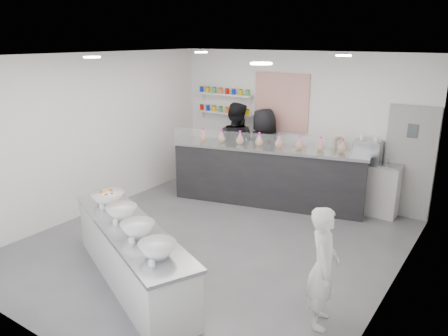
# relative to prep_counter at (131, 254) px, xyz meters

# --- Properties ---
(floor) EXTENTS (6.00, 6.00, 0.00)m
(floor) POSITION_rel_prep_counter_xyz_m (0.24, 1.57, -0.42)
(floor) COLOR #515156
(floor) RESTS_ON ground
(ceiling) EXTENTS (6.00, 6.00, 0.00)m
(ceiling) POSITION_rel_prep_counter_xyz_m (0.24, 1.57, 2.58)
(ceiling) COLOR white
(ceiling) RESTS_ON floor
(back_wall) EXTENTS (5.50, 0.00, 5.50)m
(back_wall) POSITION_rel_prep_counter_xyz_m (0.24, 4.57, 1.08)
(back_wall) COLOR white
(back_wall) RESTS_ON floor
(left_wall) EXTENTS (0.00, 6.00, 6.00)m
(left_wall) POSITION_rel_prep_counter_xyz_m (-2.51, 1.57, 1.08)
(left_wall) COLOR white
(left_wall) RESTS_ON floor
(right_wall) EXTENTS (0.00, 6.00, 6.00)m
(right_wall) POSITION_rel_prep_counter_xyz_m (2.99, 1.57, 1.08)
(right_wall) COLOR white
(right_wall) RESTS_ON floor
(back_door) EXTENTS (0.88, 0.04, 2.10)m
(back_door) POSITION_rel_prep_counter_xyz_m (2.54, 4.54, 0.63)
(back_door) COLOR gray
(back_door) RESTS_ON floor
(pattern_panel) EXTENTS (1.25, 0.03, 1.20)m
(pattern_panel) POSITION_rel_prep_counter_xyz_m (-0.11, 4.54, 1.53)
(pattern_panel) COLOR #B73E2F
(pattern_panel) RESTS_ON back_wall
(jar_shelf_lower) EXTENTS (1.45, 0.22, 0.04)m
(jar_shelf_lower) POSITION_rel_prep_counter_xyz_m (-1.51, 4.47, 1.18)
(jar_shelf_lower) COLOR silver
(jar_shelf_lower) RESTS_ON back_wall
(jar_shelf_upper) EXTENTS (1.45, 0.22, 0.04)m
(jar_shelf_upper) POSITION_rel_prep_counter_xyz_m (-1.51, 4.47, 1.60)
(jar_shelf_upper) COLOR silver
(jar_shelf_upper) RESTS_ON back_wall
(preserve_jars) EXTENTS (1.45, 0.10, 0.56)m
(preserve_jars) POSITION_rel_prep_counter_xyz_m (-1.51, 4.45, 1.46)
(preserve_jars) COLOR #CD0A00
(preserve_jars) RESTS_ON jar_shelf_lower
(downlight_0) EXTENTS (0.24, 0.24, 0.02)m
(downlight_0) POSITION_rel_prep_counter_xyz_m (-1.16, 0.57, 2.56)
(downlight_0) COLOR white
(downlight_0) RESTS_ON ceiling
(downlight_1) EXTENTS (0.24, 0.24, 0.02)m
(downlight_1) POSITION_rel_prep_counter_xyz_m (1.64, 0.57, 2.56)
(downlight_1) COLOR white
(downlight_1) RESTS_ON ceiling
(downlight_2) EXTENTS (0.24, 0.24, 0.02)m
(downlight_2) POSITION_rel_prep_counter_xyz_m (-1.16, 3.17, 2.56)
(downlight_2) COLOR white
(downlight_2) RESTS_ON ceiling
(downlight_3) EXTENTS (0.24, 0.24, 0.02)m
(downlight_3) POSITION_rel_prep_counter_xyz_m (1.64, 3.17, 2.56)
(downlight_3) COLOR white
(downlight_3) RESTS_ON ceiling
(prep_counter) EXTENTS (3.07, 1.92, 0.83)m
(prep_counter) POSITION_rel_prep_counter_xyz_m (0.00, 0.00, 0.00)
(prep_counter) COLOR #B5B6B1
(prep_counter) RESTS_ON floor
(back_bar) EXTENTS (3.89, 1.60, 1.19)m
(back_bar) POSITION_rel_prep_counter_xyz_m (0.09, 3.67, 0.18)
(back_bar) COLOR black
(back_bar) RESTS_ON floor
(sneeze_guard) EXTENTS (3.68, 0.92, 0.32)m
(sneeze_guard) POSITION_rel_prep_counter_xyz_m (0.17, 3.35, 0.93)
(sneeze_guard) COLOR white
(sneeze_guard) RESTS_ON back_bar
(espresso_ledge) EXTENTS (1.37, 0.43, 1.01)m
(espresso_ledge) POSITION_rel_prep_counter_xyz_m (1.79, 4.35, 0.09)
(espresso_ledge) COLOR #B5B6B1
(espresso_ledge) RESTS_ON floor
(espresso_machine) EXTENTS (0.51, 0.35, 0.39)m
(espresso_machine) POSITION_rel_prep_counter_xyz_m (1.82, 4.35, 0.79)
(espresso_machine) COLOR #93969E
(espresso_machine) RESTS_ON espresso_ledge
(cup_stacks) EXTENTS (0.26, 0.24, 0.35)m
(cup_stacks) POSITION_rel_prep_counter_xyz_m (1.24, 4.35, 0.77)
(cup_stacks) COLOR gray
(cup_stacks) RESTS_ON espresso_ledge
(prep_bowls) EXTENTS (2.40, 1.50, 0.18)m
(prep_bowls) POSITION_rel_prep_counter_xyz_m (0.00, 0.00, 0.51)
(prep_bowls) COLOR white
(prep_bowls) RESTS_ON prep_counter
(label_cards) EXTENTS (2.01, 0.04, 0.07)m
(label_cards) POSITION_rel_prep_counter_xyz_m (0.23, -0.49, 0.45)
(label_cards) COLOR white
(label_cards) RESTS_ON prep_counter
(cookie_bags) EXTENTS (2.91, 0.86, 0.28)m
(cookie_bags) POSITION_rel_prep_counter_xyz_m (0.09, 3.67, 0.91)
(cookie_bags) COLOR #C46584
(cookie_bags) RESTS_ON back_bar
(woman_prep) EXTENTS (0.51, 0.62, 1.47)m
(woman_prep) POSITION_rel_prep_counter_xyz_m (2.49, 0.60, 0.32)
(woman_prep) COLOR silver
(woman_prep) RESTS_ON floor
(staff_left) EXTENTS (1.01, 0.83, 1.93)m
(staff_left) POSITION_rel_prep_counter_xyz_m (-0.95, 4.08, 0.55)
(staff_left) COLOR black
(staff_left) RESTS_ON floor
(staff_right) EXTENTS (1.05, 0.87, 1.85)m
(staff_right) POSITION_rel_prep_counter_xyz_m (-0.31, 4.17, 0.51)
(staff_right) COLOR black
(staff_right) RESTS_ON floor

